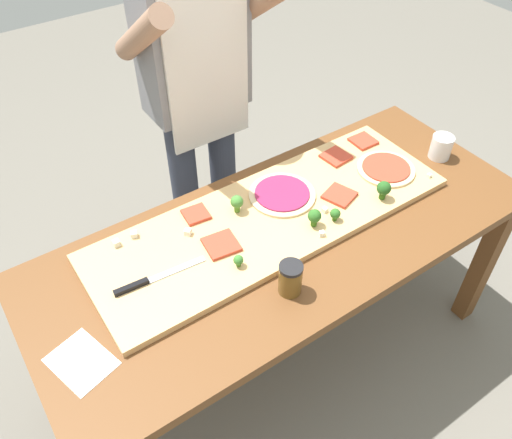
# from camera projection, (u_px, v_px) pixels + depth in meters

# --- Properties ---
(ground_plane) EXTENTS (8.00, 8.00, 0.00)m
(ground_plane) POSITION_uv_depth(u_px,v_px,m) (279.00, 351.00, 2.34)
(ground_plane) COLOR #6B665B
(prep_table) EXTENTS (1.80, 0.75, 0.75)m
(prep_table) POSITION_uv_depth(u_px,v_px,m) (285.00, 252.00, 1.88)
(prep_table) COLOR brown
(prep_table) RESTS_ON ground
(cutting_board) EXTENTS (1.32, 0.44, 0.02)m
(cutting_board) POSITION_uv_depth(u_px,v_px,m) (271.00, 217.00, 1.85)
(cutting_board) COLOR tan
(cutting_board) RESTS_ON prep_table
(chefs_knife) EXTENTS (0.30, 0.04, 0.02)m
(chefs_knife) POSITION_uv_depth(u_px,v_px,m) (148.00, 281.00, 1.62)
(chefs_knife) COLOR #B7BABF
(chefs_knife) RESTS_ON cutting_board
(pizza_whole_tomato_red) EXTENTS (0.22, 0.22, 0.02)m
(pizza_whole_tomato_red) POSITION_uv_depth(u_px,v_px,m) (386.00, 169.00, 2.02)
(pizza_whole_tomato_red) COLOR beige
(pizza_whole_tomato_red) RESTS_ON cutting_board
(pizza_whole_beet_magenta) EXTENTS (0.24, 0.24, 0.02)m
(pizza_whole_beet_magenta) POSITION_uv_depth(u_px,v_px,m) (282.00, 194.00, 1.91)
(pizza_whole_beet_magenta) COLOR beige
(pizza_whole_beet_magenta) RESTS_ON cutting_board
(pizza_slice_near_left) EXTENTS (0.09, 0.09, 0.01)m
(pizza_slice_near_left) POSITION_uv_depth(u_px,v_px,m) (196.00, 214.00, 1.84)
(pizza_slice_near_left) COLOR #BC3D28
(pizza_slice_near_left) RESTS_ON cutting_board
(pizza_slice_far_left) EXTENTS (0.09, 0.09, 0.01)m
(pizza_slice_far_left) POSITION_uv_depth(u_px,v_px,m) (363.00, 141.00, 2.15)
(pizza_slice_far_left) COLOR #BC3D28
(pizza_slice_far_left) RESTS_ON cutting_board
(pizza_slice_near_right) EXTENTS (0.13, 0.13, 0.01)m
(pizza_slice_near_right) POSITION_uv_depth(u_px,v_px,m) (339.00, 195.00, 1.91)
(pizza_slice_near_right) COLOR #BC3D28
(pizza_slice_near_right) RESTS_ON cutting_board
(pizza_slice_center) EXTENTS (0.12, 0.12, 0.01)m
(pizza_slice_center) POSITION_uv_depth(u_px,v_px,m) (221.00, 244.00, 1.73)
(pizza_slice_center) COLOR #BC3D28
(pizza_slice_center) RESTS_ON cutting_board
(pizza_slice_far_right) EXTENTS (0.11, 0.11, 0.01)m
(pizza_slice_far_right) POSITION_uv_depth(u_px,v_px,m) (336.00, 157.00, 2.07)
(pizza_slice_far_right) COLOR #BC3D28
(pizza_slice_far_right) RESTS_ON cutting_board
(broccoli_floret_back_mid) EXTENTS (0.05, 0.05, 0.07)m
(broccoli_floret_back_mid) POSITION_uv_depth(u_px,v_px,m) (237.00, 202.00, 1.83)
(broccoli_floret_back_mid) COLOR #487A23
(broccoli_floret_back_mid) RESTS_ON cutting_board
(broccoli_floret_front_right) EXTENTS (0.05, 0.05, 0.07)m
(broccoli_floret_front_right) POSITION_uv_depth(u_px,v_px,m) (384.00, 189.00, 1.88)
(broccoli_floret_front_right) COLOR #2C5915
(broccoli_floret_front_right) RESTS_ON cutting_board
(broccoli_floret_back_left) EXTENTS (0.05, 0.05, 0.07)m
(broccoli_floret_back_left) POSITION_uv_depth(u_px,v_px,m) (314.00, 217.00, 1.78)
(broccoli_floret_back_left) COLOR #366618
(broccoli_floret_back_left) RESTS_ON cutting_board
(broccoli_floret_front_mid) EXTENTS (0.04, 0.04, 0.05)m
(broccoli_floret_front_mid) POSITION_uv_depth(u_px,v_px,m) (335.00, 214.00, 1.81)
(broccoli_floret_front_mid) COLOR #366618
(broccoli_floret_front_mid) RESTS_ON cutting_board
(broccoli_floret_back_right) EXTENTS (0.03, 0.03, 0.04)m
(broccoli_floret_back_right) POSITION_uv_depth(u_px,v_px,m) (238.00, 260.00, 1.66)
(broccoli_floret_back_right) COLOR #3F7220
(broccoli_floret_back_right) RESTS_ON cutting_board
(cheese_crumble_a) EXTENTS (0.02, 0.02, 0.02)m
(cheese_crumble_a) POSITION_uv_depth(u_px,v_px,m) (116.00, 243.00, 1.73)
(cheese_crumble_a) COLOR silver
(cheese_crumble_a) RESTS_ON cutting_board
(cheese_crumble_b) EXTENTS (0.02, 0.02, 0.02)m
(cheese_crumble_b) POSITION_uv_depth(u_px,v_px,m) (325.00, 210.00, 1.85)
(cheese_crumble_b) COLOR silver
(cheese_crumble_b) RESTS_ON cutting_board
(cheese_crumble_c) EXTENTS (0.01, 0.01, 0.01)m
(cheese_crumble_c) POSITION_uv_depth(u_px,v_px,m) (429.00, 175.00, 1.99)
(cheese_crumble_c) COLOR silver
(cheese_crumble_c) RESTS_ON cutting_board
(cheese_crumble_d) EXTENTS (0.02, 0.02, 0.02)m
(cheese_crumble_d) POSITION_uv_depth(u_px,v_px,m) (322.00, 234.00, 1.76)
(cheese_crumble_d) COLOR silver
(cheese_crumble_d) RESTS_ON cutting_board
(cheese_crumble_e) EXTENTS (0.03, 0.03, 0.02)m
(cheese_crumble_e) POSITION_uv_depth(u_px,v_px,m) (188.00, 232.00, 1.77)
(cheese_crumble_e) COLOR white
(cheese_crumble_e) RESTS_ON cutting_board
(cheese_crumble_f) EXTENTS (0.03, 0.03, 0.02)m
(cheese_crumble_f) POSITION_uv_depth(u_px,v_px,m) (134.00, 234.00, 1.76)
(cheese_crumble_f) COLOR silver
(cheese_crumble_f) RESTS_ON cutting_board
(flour_cup) EXTENTS (0.09, 0.09, 0.10)m
(flour_cup) POSITION_uv_depth(u_px,v_px,m) (440.00, 148.00, 2.10)
(flour_cup) COLOR white
(flour_cup) RESTS_ON prep_table
(sauce_jar) EXTENTS (0.07, 0.07, 0.11)m
(sauce_jar) POSITION_uv_depth(u_px,v_px,m) (290.00, 278.00, 1.59)
(sauce_jar) COLOR brown
(sauce_jar) RESTS_ON prep_table
(recipe_note) EXTENTS (0.18, 0.21, 0.00)m
(recipe_note) POSITION_uv_depth(u_px,v_px,m) (81.00, 362.00, 1.45)
(recipe_note) COLOR white
(recipe_note) RESTS_ON prep_table
(cook_center) EXTENTS (0.54, 0.39, 1.67)m
(cook_center) POSITION_uv_depth(u_px,v_px,m) (197.00, 85.00, 2.06)
(cook_center) COLOR #333847
(cook_center) RESTS_ON ground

